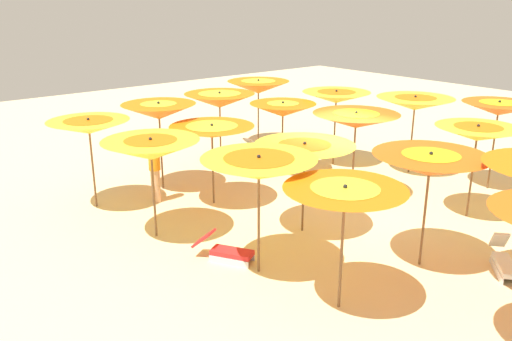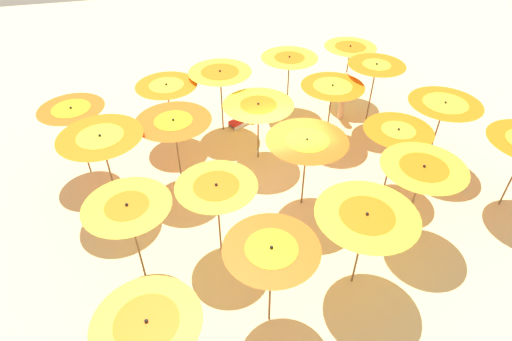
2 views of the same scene
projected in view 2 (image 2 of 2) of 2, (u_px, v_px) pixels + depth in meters
The scene contains 25 objects.
ground at pixel (277, 185), 13.32m from camera, with size 41.71×41.71×0.04m, color beige.
beach_umbrella_0 at pixel (350, 51), 16.26m from camera, with size 2.00×2.00×2.33m.
beach_umbrella_1 at pixel (289, 63), 15.59m from camera, with size 2.11×2.11×2.30m.
beach_umbrella_2 at pixel (220, 77), 14.45m from camera, with size 2.17×2.17×2.39m.
beach_umbrella_3 at pixel (167, 89), 13.96m from camera, with size 2.04×2.04×2.26m.
beach_umbrella_4 at pixel (73, 113), 12.44m from camera, with size 1.93×1.93×2.44m.
beach_umbrella_5 at pixel (376, 70), 14.70m from camera, with size 2.00×2.00×2.47m.
beach_umbrella_6 at pixel (332, 90), 14.18m from camera, with size 2.15×2.15×2.12m.
beach_umbrella_7 at pixel (258, 109), 13.24m from camera, with size 2.24×2.24×2.12m.
beach_umbrella_8 at pixel (174, 126), 12.09m from camera, with size 2.20×2.20×2.37m.
beach_umbrella_9 at pixel (102, 142), 11.21m from camera, with size 2.26×2.26×2.52m.
beach_umbrella_10 at pixel (443, 109), 12.95m from camera, with size 2.22×2.22×2.32m.
beach_umbrella_11 at pixel (397, 136), 11.99m from camera, with size 1.97×1.97×2.21m.
beach_umbrella_12 at pixel (307, 146), 11.34m from camera, with size 2.23×2.23×2.35m.
beach_umbrella_13 at pixel (217, 191), 9.95m from camera, with size 1.96×1.96×2.32m.
beach_umbrella_14 at pixel (128, 212), 9.23m from camera, with size 1.95×1.95×2.46m.
beach_umbrella_16 at pixel (422, 172), 10.37m from camera, with size 2.11×2.11×2.40m.
beach_umbrella_17 at pixel (366, 221), 9.13m from camera, with size 2.26×2.26×2.38m.
beach_umbrella_18 at pixel (271, 254), 8.24m from camera, with size 1.94×1.94×2.50m.
beach_umbrella_19 at pixel (148, 326), 7.37m from camera, with size 1.96×1.96×2.17m.
lounger_0 at pixel (143, 205), 12.29m from camera, with size 1.18×1.06×0.65m.
lounger_1 at pixel (242, 119), 15.96m from camera, with size 0.96×1.29×0.60m.
lounger_2 at pixel (446, 173), 13.45m from camera, with size 1.38×0.69×0.57m.
beachgoer_0 at pixel (343, 95), 15.79m from camera, with size 0.30×0.30×1.90m.
beach_ball at pixel (98, 135), 15.26m from camera, with size 0.26×0.26×0.26m, color #337FE5.
Camera 2 is at (-9.60, 3.10, 8.72)m, focal length 29.58 mm.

